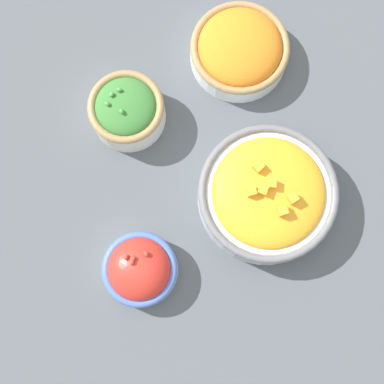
{
  "coord_description": "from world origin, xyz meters",
  "views": [
    {
      "loc": [
        0.09,
        0.11,
        0.82
      ],
      "look_at": [
        0.0,
        0.0,
        0.03
      ],
      "focal_mm": 50.0,
      "sensor_mm": 36.0,
      "label": 1
    }
  ],
  "objects_px": {
    "bowl_cherry_tomatoes": "(140,269)",
    "bowl_squash": "(267,194)",
    "bowl_broccoli": "(126,111)",
    "bowl_carrots": "(240,50)"
  },
  "relations": [
    {
      "from": "bowl_cherry_tomatoes",
      "to": "bowl_carrots",
      "type": "xyz_separation_m",
      "value": [
        -0.33,
        -0.17,
        0.0
      ]
    },
    {
      "from": "bowl_cherry_tomatoes",
      "to": "bowl_broccoli",
      "type": "height_order",
      "value": "bowl_broccoli"
    },
    {
      "from": "bowl_cherry_tomatoes",
      "to": "bowl_carrots",
      "type": "height_order",
      "value": "bowl_cherry_tomatoes"
    },
    {
      "from": "bowl_cherry_tomatoes",
      "to": "bowl_carrots",
      "type": "bearing_deg",
      "value": -152.1
    },
    {
      "from": "bowl_cherry_tomatoes",
      "to": "bowl_squash",
      "type": "bearing_deg",
      "value": 172.06
    },
    {
      "from": "bowl_cherry_tomatoes",
      "to": "bowl_squash",
      "type": "xyz_separation_m",
      "value": [
        -0.22,
        0.03,
        0.01
      ]
    },
    {
      "from": "bowl_squash",
      "to": "bowl_carrots",
      "type": "relative_size",
      "value": 1.32
    },
    {
      "from": "bowl_broccoli",
      "to": "bowl_carrots",
      "type": "distance_m",
      "value": 0.2
    },
    {
      "from": "bowl_cherry_tomatoes",
      "to": "bowl_broccoli",
      "type": "xyz_separation_m",
      "value": [
        -0.13,
        -0.2,
        0.01
      ]
    },
    {
      "from": "bowl_squash",
      "to": "bowl_carrots",
      "type": "xyz_separation_m",
      "value": [
        -0.12,
        -0.2,
        -0.01
      ]
    }
  ]
}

